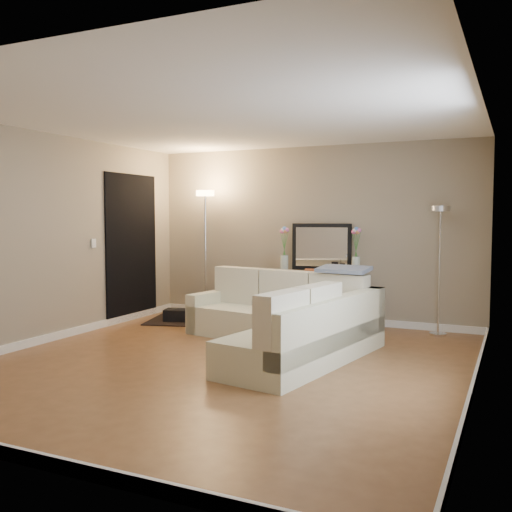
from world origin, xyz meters
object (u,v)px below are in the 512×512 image
at_px(sectional_sofa, 287,322).
at_px(floor_lamp_unlit, 440,244).
at_px(floor_lamp_lit, 205,228).
at_px(console_table, 314,295).

bearing_deg(sectional_sofa, floor_lamp_unlit, 45.17).
relative_size(floor_lamp_lit, floor_lamp_unlit, 1.15).
bearing_deg(console_table, floor_lamp_unlit, -0.07).
distance_m(console_table, floor_lamp_unlit, 1.89).
relative_size(sectional_sofa, console_table, 2.17).
distance_m(floor_lamp_lit, floor_lamp_unlit, 3.48).
distance_m(sectional_sofa, console_table, 1.56).
height_order(console_table, floor_lamp_unlit, floor_lamp_unlit).
bearing_deg(floor_lamp_lit, sectional_sofa, -36.89).
bearing_deg(sectional_sofa, console_table, 97.05).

